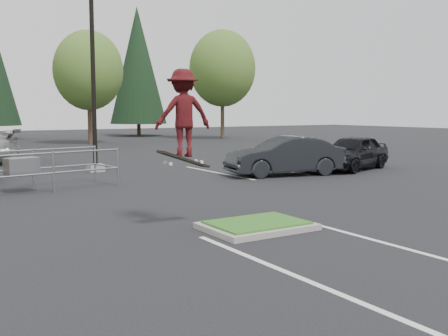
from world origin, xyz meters
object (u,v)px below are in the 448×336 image
cart_corral (27,166)px  car_r_charc (285,156)px  decid_c (88,73)px  car_r_black (353,152)px  light_pole (93,58)px  decid_d (222,71)px  skateboarder (183,114)px  conif_c (138,66)px

cart_corral → car_r_charc: 9.38m
decid_c → car_r_black: 23.62m
light_pole → decid_d: (17.49, 18.33, 1.35)m
decid_d → car_r_black: size_ratio=2.20×
cart_corral → decid_c: bearing=57.9°
light_pole → car_r_black: bearing=-27.8°
decid_d → cart_corral: size_ratio=2.01×
skateboarder → car_r_charc: skateboarder is taller
decid_d → skateboarder: (-19.19, -29.33, -3.49)m
skateboarder → cart_corral: bearing=-66.1°
decid_c → decid_d: decid_d is taller
conif_c → car_r_charc: 33.94m
cart_corral → car_r_black: 13.03m
decid_c → cart_corral: decid_c is taller
cart_corral → decid_d: bearing=37.1°
car_r_black → light_pole: bearing=-135.6°
decid_d → car_r_charc: (-11.66, -23.33, -5.16)m
cart_corral → car_r_black: size_ratio=1.09×
conif_c → cart_corral: conif_c is taller
conif_c → car_r_black: bearing=-97.0°
skateboarder → car_r_charc: size_ratio=0.46×
decid_d → cart_corral: bearing=-133.1°
cart_corral → car_r_black: car_r_black is taller
skateboarder → car_r_charc: 9.77m
decid_c → decid_d: size_ratio=0.89×
light_pole → conif_c: conif_c is taller
skateboarder → car_r_black: size_ratio=0.49×
conif_c → car_r_black: conif_c is taller
decid_c → skateboarder: (-7.19, -28.83, -2.84)m
light_pole → car_r_black: (9.50, -5.00, -3.83)m
light_pole → conif_c: 30.72m
decid_d → conif_c: bearing=113.5°
decid_c → decid_d: 12.03m
decid_c → car_r_charc: 23.28m
decid_d → car_r_charc: decid_d is taller
decid_c → decid_d: bearing=2.4°
conif_c → skateboarder: conif_c is taller
car_r_charc → decid_c: bearing=-166.3°
skateboarder → conif_c: bearing=-102.2°
car_r_charc → car_r_black: (3.67, 0.00, -0.02)m
light_pole → cart_corral: light_pole is taller
conif_c → skateboarder: (-15.20, -38.50, -4.43)m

